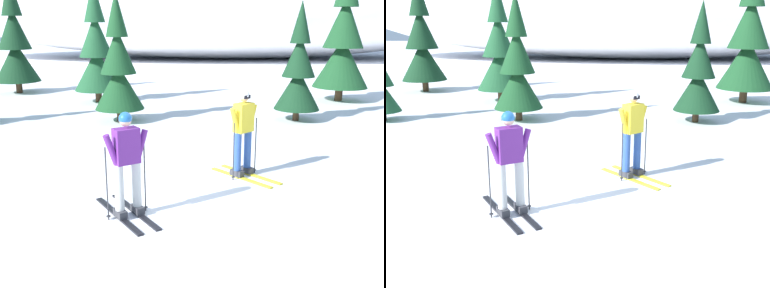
{
  "view_description": "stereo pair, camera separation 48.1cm",
  "coord_description": "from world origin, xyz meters",
  "views": [
    {
      "loc": [
        -0.17,
        -7.65,
        3.1
      ],
      "look_at": [
        -0.21,
        0.13,
        0.95
      ],
      "focal_mm": 42.2,
      "sensor_mm": 36.0,
      "label": 1
    },
    {
      "loc": [
        0.31,
        -7.64,
        3.1
      ],
      "look_at": [
        -0.21,
        0.13,
        0.95
      ],
      "focal_mm": 42.2,
      "sensor_mm": 36.0,
      "label": 2
    }
  ],
  "objects": [
    {
      "name": "snow_ridge_background",
      "position": [
        2.96,
        30.71,
        4.49
      ],
      "size": [
        48.45,
        17.18,
        8.97
      ],
      "primitive_type": "ellipsoid",
      "color": "white",
      "rests_on": "ground"
    },
    {
      "name": "pine_tree_far_right",
      "position": [
        5.52,
        10.04,
        2.28
      ],
      "size": [
        2.11,
        2.11,
        5.45
      ],
      "color": "#47301E",
      "rests_on": "ground"
    },
    {
      "name": "pine_tree_right",
      "position": [
        3.06,
        6.43,
        1.54
      ],
      "size": [
        1.42,
        1.42,
        3.68
      ],
      "color": "#47301E",
      "rests_on": "ground"
    },
    {
      "name": "skier_yellow_jacket",
      "position": [
        0.82,
        1.13,
        0.92
      ],
      "size": [
        1.36,
        1.44,
        1.77
      ],
      "color": "gold",
      "rests_on": "ground"
    },
    {
      "name": "pine_tree_center_left",
      "position": [
        -3.91,
        9.77,
        1.92
      ],
      "size": [
        1.77,
        1.77,
        4.59
      ],
      "color": "#47301E",
      "rests_on": "ground"
    },
    {
      "name": "pine_tree_center_right",
      "position": [
        -2.51,
        6.29,
        1.66
      ],
      "size": [
        1.53,
        1.53,
        3.97
      ],
      "color": "#47301E",
      "rests_on": "ground"
    },
    {
      "name": "ground_plane",
      "position": [
        0.0,
        0.0,
        0.0
      ],
      "size": [
        120.0,
        120.0,
        0.0
      ],
      "primitive_type": "plane",
      "color": "white"
    },
    {
      "name": "pine_tree_far_left",
      "position": [
        -7.85,
        11.99,
        2.08
      ],
      "size": [
        1.92,
        1.92,
        4.98
      ],
      "color": "#47301E",
      "rests_on": "ground"
    },
    {
      "name": "skier_purple_jacket",
      "position": [
        -1.24,
        -0.87,
        0.9
      ],
      "size": [
        1.26,
        1.63,
        1.74
      ],
      "color": "black",
      "rests_on": "ground"
    }
  ]
}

